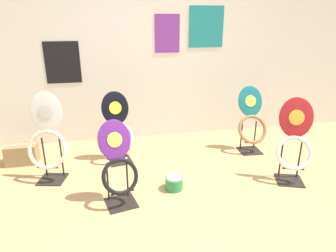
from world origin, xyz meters
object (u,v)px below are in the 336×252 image
object	(u,v)px
toilet_seat_display_teal_sax	(251,122)
toilet_seat_display_jazz_black	(118,130)
paint_can	(174,182)
toilet_seat_display_white_plain	(47,141)
storage_box	(22,154)
toilet_seat_display_purple_note	(118,167)
toilet_seat_display_crimson_swirl	(294,142)

from	to	relation	value
toilet_seat_display_teal_sax	toilet_seat_display_jazz_black	size ratio (longest dim) A/B	0.99
paint_can	toilet_seat_display_white_plain	bearing A→B (deg)	160.12
toilet_seat_display_teal_sax	storage_box	distance (m)	2.96
toilet_seat_display_white_plain	toilet_seat_display_purple_note	size ratio (longest dim) A/B	1.21
toilet_seat_display_teal_sax	toilet_seat_display_purple_note	xyz separation A→B (m)	(-1.79, -0.89, -0.02)
toilet_seat_display_white_plain	toilet_seat_display_crimson_swirl	xyz separation A→B (m)	(2.59, -0.54, -0.01)
toilet_seat_display_purple_note	toilet_seat_display_crimson_swirl	distance (m)	1.87
toilet_seat_display_jazz_black	storage_box	bearing A→B (deg)	171.82
toilet_seat_display_white_plain	toilet_seat_display_crimson_swirl	world-z (taller)	toilet_seat_display_white_plain
toilet_seat_display_jazz_black	paint_can	distance (m)	1.02
toilet_seat_display_teal_sax	toilet_seat_display_crimson_swirl	size ratio (longest dim) A/B	0.93
toilet_seat_display_teal_sax	storage_box	size ratio (longest dim) A/B	2.36
toilet_seat_display_teal_sax	toilet_seat_display_crimson_swirl	world-z (taller)	toilet_seat_display_crimson_swirl
storage_box	toilet_seat_display_purple_note	bearing A→B (deg)	-43.85
toilet_seat_display_teal_sax	storage_box	xyz separation A→B (m)	(-2.94, 0.21, -0.28)
toilet_seat_display_purple_note	paint_can	world-z (taller)	toilet_seat_display_purple_note
toilet_seat_display_teal_sax	storage_box	bearing A→B (deg)	175.82
toilet_seat_display_teal_sax	toilet_seat_display_white_plain	size ratio (longest dim) A/B	0.88
storage_box	toilet_seat_display_teal_sax	bearing A→B (deg)	-4.18
paint_can	toilet_seat_display_teal_sax	bearing A→B (deg)	31.84
toilet_seat_display_white_plain	paint_can	size ratio (longest dim) A/B	5.16
toilet_seat_display_teal_sax	toilet_seat_display_jazz_black	bearing A→B (deg)	178.55
toilet_seat_display_teal_sax	toilet_seat_display_jazz_black	world-z (taller)	toilet_seat_display_jazz_black
toilet_seat_display_purple_note	paint_can	bearing A→B (deg)	12.86
toilet_seat_display_white_plain	storage_box	world-z (taller)	toilet_seat_display_white_plain
toilet_seat_display_jazz_black	storage_box	xyz separation A→B (m)	(-1.18, 0.17, -0.29)
toilet_seat_display_teal_sax	paint_can	xyz separation A→B (m)	(-1.22, -0.76, -0.33)
paint_can	toilet_seat_display_purple_note	bearing A→B (deg)	-167.14
toilet_seat_display_white_plain	toilet_seat_display_jazz_black	world-z (taller)	toilet_seat_display_white_plain
toilet_seat_display_white_plain	toilet_seat_display_purple_note	bearing A→B (deg)	-39.56
toilet_seat_display_jazz_black	toilet_seat_display_crimson_swirl	distance (m)	2.03
toilet_seat_display_jazz_black	toilet_seat_display_teal_sax	bearing A→B (deg)	-1.45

